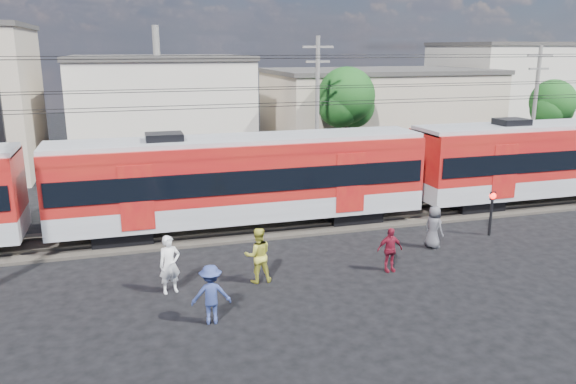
{
  "coord_description": "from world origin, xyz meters",
  "views": [
    {
      "loc": [
        -4.71,
        -15.32,
        7.89
      ],
      "look_at": [
        1.3,
        5.0,
        2.4
      ],
      "focal_mm": 35.0,
      "sensor_mm": 36.0,
      "label": 1
    }
  ],
  "objects_px": {
    "commuter_train": "(246,177)",
    "pedestrian_c": "(211,294)",
    "pedestrian_a": "(170,264)",
    "car_silver": "(569,163)",
    "crossing_signal": "(492,205)"
  },
  "relations": [
    {
      "from": "pedestrian_a",
      "to": "crossing_signal",
      "type": "distance_m",
      "value": 13.88
    },
    {
      "from": "pedestrian_a",
      "to": "car_silver",
      "type": "relative_size",
      "value": 0.44
    },
    {
      "from": "commuter_train",
      "to": "pedestrian_a",
      "type": "distance_m",
      "value": 7.05
    },
    {
      "from": "commuter_train",
      "to": "pedestrian_c",
      "type": "distance_m",
      "value": 8.85
    },
    {
      "from": "pedestrian_a",
      "to": "car_silver",
      "type": "distance_m",
      "value": 28.12
    },
    {
      "from": "commuter_train",
      "to": "crossing_signal",
      "type": "xyz_separation_m",
      "value": [
        9.87,
        -3.72,
        -1.06
      ]
    },
    {
      "from": "pedestrian_a",
      "to": "pedestrian_c",
      "type": "distance_m",
      "value": 2.68
    },
    {
      "from": "commuter_train",
      "to": "pedestrian_a",
      "type": "height_order",
      "value": "commuter_train"
    },
    {
      "from": "crossing_signal",
      "to": "pedestrian_a",
      "type": "bearing_deg",
      "value": -171.68
    },
    {
      "from": "car_silver",
      "to": "crossing_signal",
      "type": "distance_m",
      "value": 15.11
    },
    {
      "from": "pedestrian_a",
      "to": "car_silver",
      "type": "bearing_deg",
      "value": 9.07
    },
    {
      "from": "commuter_train",
      "to": "pedestrian_c",
      "type": "height_order",
      "value": "commuter_train"
    },
    {
      "from": "pedestrian_c",
      "to": "commuter_train",
      "type": "bearing_deg",
      "value": -102.97
    },
    {
      "from": "commuter_train",
      "to": "crossing_signal",
      "type": "height_order",
      "value": "commuter_train"
    },
    {
      "from": "crossing_signal",
      "to": "commuter_train",
      "type": "bearing_deg",
      "value": 159.33
    }
  ]
}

